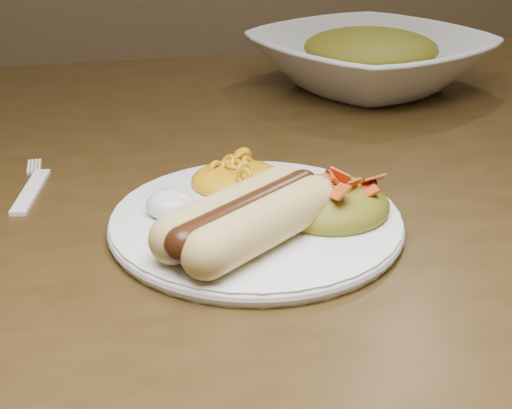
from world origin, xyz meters
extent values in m
cube|color=#3E2A13|center=(0.00, 0.00, 0.73)|extent=(1.60, 0.90, 0.04)
cylinder|color=white|center=(0.04, -0.18, 0.76)|extent=(0.31, 0.31, 0.01)
cylinder|color=#D9BA66|center=(0.03, -0.23, 0.78)|extent=(0.13, 0.10, 0.04)
cylinder|color=#D9BA66|center=(0.03, -0.20, 0.78)|extent=(0.13, 0.10, 0.04)
cylinder|color=#47230D|center=(0.03, -0.22, 0.79)|extent=(0.13, 0.10, 0.03)
ellipsoid|color=#CC970F|center=(0.04, -0.11, 0.78)|extent=(0.09, 0.08, 0.03)
ellipsoid|color=silver|center=(-0.03, -0.15, 0.78)|extent=(0.05, 0.05, 0.03)
ellipsoid|color=#A05C1B|center=(0.11, -0.18, 0.78)|extent=(0.10, 0.10, 0.04)
cube|color=white|center=(-0.15, -0.05, 0.75)|extent=(0.04, 0.13, 0.00)
imported|color=silver|center=(0.30, 0.21, 0.79)|extent=(0.40, 0.40, 0.07)
ellipsoid|color=#A05C1B|center=(0.30, 0.21, 0.80)|extent=(0.23, 0.23, 0.05)
camera|label=1|loc=(-0.08, -0.71, 1.03)|focal=50.00mm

